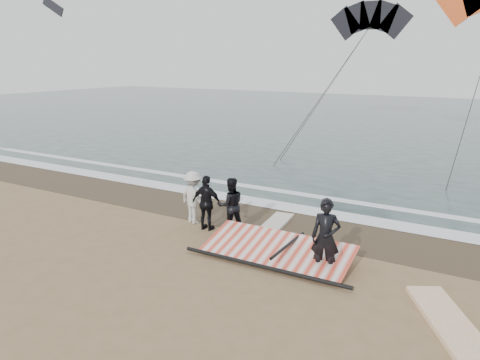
# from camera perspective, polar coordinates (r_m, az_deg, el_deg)

# --- Properties ---
(ground) EXTENTS (120.00, 120.00, 0.00)m
(ground) POSITION_cam_1_polar(r_m,az_deg,el_deg) (10.81, -1.62, -12.68)
(ground) COLOR #8C704C
(ground) RESTS_ON ground
(sea) EXTENTS (120.00, 54.00, 0.02)m
(sea) POSITION_cam_1_polar(r_m,az_deg,el_deg) (41.75, 23.31, 6.52)
(sea) COLOR #233838
(sea) RESTS_ON ground
(wet_sand) EXTENTS (120.00, 2.80, 0.01)m
(wet_sand) POSITION_cam_1_polar(r_m,az_deg,el_deg) (14.51, 7.89, -5.54)
(wet_sand) COLOR #4C3D2B
(wet_sand) RESTS_ON ground
(foam_near) EXTENTS (120.00, 0.90, 0.01)m
(foam_near) POSITION_cam_1_polar(r_m,az_deg,el_deg) (15.74, 9.87, -3.93)
(foam_near) COLOR white
(foam_near) RESTS_ON sea
(foam_far) EXTENTS (120.00, 0.45, 0.01)m
(foam_far) POSITION_cam_1_polar(r_m,az_deg,el_deg) (17.27, 11.88, -2.36)
(foam_far) COLOR white
(foam_far) RESTS_ON sea
(man_main) EXTENTS (0.75, 0.57, 1.86)m
(man_main) POSITION_cam_1_polar(r_m,az_deg,el_deg) (11.11, 10.40, -6.90)
(man_main) COLOR black
(man_main) RESTS_ON ground
(board_white) EXTENTS (1.99, 2.73, 0.11)m
(board_white) POSITION_cam_1_polar(r_m,az_deg,el_deg) (10.20, 24.07, -15.50)
(board_white) COLOR silver
(board_white) RESTS_ON ground
(board_cream) EXTENTS (0.89, 2.32, 0.09)m
(board_cream) POSITION_cam_1_polar(r_m,az_deg,el_deg) (14.34, 4.17, -5.49)
(board_cream) COLOR beige
(board_cream) RESTS_ON ground
(trio_cluster) EXTENTS (2.50, 1.04, 1.66)m
(trio_cluster) POSITION_cam_1_polar(r_m,az_deg,el_deg) (14.03, -3.85, -2.60)
(trio_cluster) COLOR black
(trio_cluster) RESTS_ON ground
(sail_rig) EXTENTS (4.43, 1.91, 0.50)m
(sail_rig) POSITION_cam_1_polar(r_m,az_deg,el_deg) (12.18, 4.53, -8.47)
(sail_rig) COLOR black
(sail_rig) RESTS_ON ground
(kite_dark) EXTENTS (6.62, 8.39, 18.06)m
(kite_dark) POSITION_cam_1_polar(r_m,az_deg,el_deg) (37.43, 15.53, 17.99)
(kite_dark) COLOR black
(kite_dark) RESTS_ON ground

